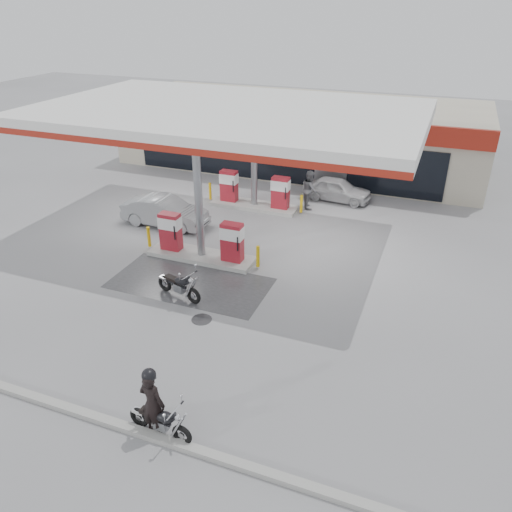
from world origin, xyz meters
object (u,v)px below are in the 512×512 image
Objects in this scene: sedan_white at (337,189)px; attendant at (310,189)px; pump_island_near at (201,243)px; parked_car_left at (197,153)px; hatchback_silver at (165,212)px; biker_main at (152,404)px; parked_car_right at (387,174)px; main_motorcycle at (161,422)px; parked_motorcycle at (179,286)px; pump_island_far at (254,194)px.

attendant is (-1.08, -1.52, 0.36)m from sedan_white.
pump_island_near is 1.35× the size of parked_car_left.
attendant is 7.36m from hatchback_silver.
biker_main reaches higher than parked_car_right.
parked_motorcycle is at bearing 120.15° from main_motorcycle.
pump_island_far is 2.83m from attendant.
pump_island_near is at bearing 179.11° from parked_car_right.
parked_car_left is (-6.37, 6.00, -0.16)m from pump_island_far.
pump_island_near reaches higher than hatchback_silver.
hatchback_silver is at bearing 106.77° from attendant.
biker_main is 12.81m from hatchback_silver.
hatchback_silver is 1.08× the size of parked_car_left.
parked_motorcycle is 0.45× the size of parked_car_right.
parked_car_left is (-7.01, 15.01, 0.08)m from parked_motorcycle.
pump_island_near and pump_island_far have the same top height.
main_motorcycle is 0.41× the size of parked_car_right.
parked_car_left is (-9.51, 20.79, -0.39)m from biker_main.
main_motorcycle is 0.95× the size of attendant.
pump_island_far is (0.00, 6.00, 0.00)m from pump_island_near.
pump_island_far is 1.35× the size of parked_car_left.
pump_island_far is at bearing 107.96° from main_motorcycle.
pump_island_far is 2.64× the size of attendant.
pump_island_near is 9.33m from biker_main.
main_motorcycle is at bearing -69.31° from pump_island_near.
parked_car_left is at bearing 75.86° from sedan_white.
attendant is 0.43× the size of parked_car_right.
biker_main is 17.32m from sedan_white.
parked_car_left is (-9.70, 20.80, 0.13)m from main_motorcycle.
parked_car_left is at bearing 120.30° from main_motorcycle.
attendant is at bearing 69.39° from pump_island_near.
parked_car_right is (5.81, 12.00, -0.09)m from pump_island_near.
hatchback_silver is at bearing 140.13° from parked_motorcycle.
pump_island_far reaches higher than main_motorcycle.
pump_island_far is 8.35m from parked_car_right.
pump_island_far is 15.12m from biker_main.
sedan_white is 0.94× the size of parked_car_left.
parked_car_left is (-3.27, 9.60, -0.13)m from hatchback_silver.
parked_car_right is at bearing 64.17° from pump_island_near.
pump_island_far is at bearing -73.55° from biker_main.
main_motorcycle is at bearing -77.35° from pump_island_far.
main_motorcycle is 22.95m from parked_car_left.
biker_main is at bearing -162.39° from parked_car_right.
pump_island_near reaches higher than parked_car_left.
parked_car_left is (-6.37, 12.00, -0.16)m from pump_island_near.
parked_motorcycle is 10.22m from attendant.
parked_motorcycle is 15.87m from parked_car_right.
sedan_white is at bearing -117.36° from parked_car_left.
main_motorcycle is 15.83m from attendant.
parked_car_right reaches higher than parked_motorcycle.
pump_island_far is at bearing -40.42° from hatchback_silver.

